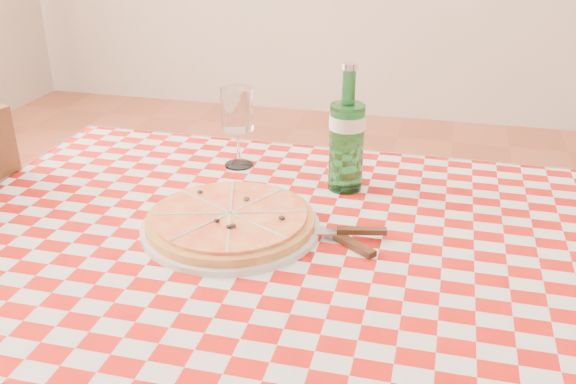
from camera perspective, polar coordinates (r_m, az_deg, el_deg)
name	(u,v)px	position (r m, az deg, el deg)	size (l,w,h in m)	color
dining_table	(291,285)	(1.18, 0.24, -8.30)	(1.20, 0.80, 0.75)	brown
tablecloth	(291,240)	(1.13, 0.24, -4.30)	(1.30, 0.90, 0.01)	#980F09
pizza_plate	(230,219)	(1.15, -5.14, -2.42)	(0.32, 0.32, 0.04)	#BE893F
water_bottle	(347,128)	(1.27, 5.27, 5.66)	(0.07, 0.07, 0.26)	#196528
wine_glass	(238,128)	(1.40, -4.50, 5.70)	(0.07, 0.07, 0.18)	silver
cutlery	(337,233)	(1.12, 4.34, -3.65)	(0.22, 0.18, 0.02)	silver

